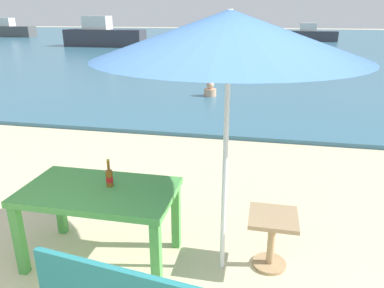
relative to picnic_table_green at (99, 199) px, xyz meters
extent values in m
cube|color=#386B84|center=(1.01, 28.79, -0.61)|extent=(120.00, 50.00, 0.08)
cube|color=#4C9E47|center=(0.00, 0.00, 0.08)|extent=(1.40, 0.80, 0.06)
cube|color=#4C9E47|center=(-0.64, -0.34, -0.30)|extent=(0.08, 0.08, 0.70)
cube|color=#4C9E47|center=(0.64, -0.34, -0.30)|extent=(0.08, 0.08, 0.70)
cube|color=#4C9E47|center=(-0.64, 0.34, -0.30)|extent=(0.08, 0.08, 0.70)
cube|color=#4C9E47|center=(0.64, 0.34, -0.30)|extent=(0.08, 0.08, 0.70)
cylinder|color=brown|center=(0.08, 0.07, 0.19)|extent=(0.06, 0.06, 0.16)
cone|color=brown|center=(0.08, 0.07, 0.27)|extent=(0.06, 0.06, 0.03)
cylinder|color=brown|center=(0.08, 0.07, 0.32)|extent=(0.03, 0.03, 0.09)
cylinder|color=red|center=(0.08, 0.07, 0.18)|extent=(0.07, 0.07, 0.05)
cylinder|color=gold|center=(0.08, 0.07, 0.37)|extent=(0.03, 0.03, 0.01)
cylinder|color=silver|center=(1.14, 0.10, 0.50)|extent=(0.04, 0.04, 2.30)
cone|color=#33598C|center=(1.14, 0.10, 1.47)|extent=(2.10, 2.10, 0.36)
cube|color=tan|center=(1.58, 0.22, -0.13)|extent=(0.44, 0.44, 0.04)
cylinder|color=tan|center=(1.58, 0.22, -0.40)|extent=(0.07, 0.07, 0.50)
cylinder|color=tan|center=(1.58, 0.22, -0.64)|extent=(0.32, 0.32, 0.03)
cylinder|color=tan|center=(-0.09, 7.19, -0.47)|extent=(0.34, 0.34, 0.20)
sphere|color=tan|center=(-0.09, 7.19, -0.27)|extent=(0.21, 0.21, 0.21)
cube|color=#38383F|center=(-9.67, 21.54, -0.01)|extent=(5.49, 1.50, 1.12)
cube|color=silver|center=(-10.17, 21.54, 0.99)|extent=(1.75, 1.12, 0.87)
cube|color=#38383F|center=(4.78, 29.40, -0.17)|extent=(3.91, 1.07, 0.80)
cube|color=silver|center=(4.42, 29.40, 0.54)|extent=(1.24, 0.80, 0.62)
cube|color=#4C4C4C|center=(-23.22, 29.83, -0.08)|extent=(4.76, 1.30, 0.97)
cube|color=silver|center=(-23.65, 29.83, 0.78)|extent=(1.52, 0.97, 0.76)
camera|label=1|loc=(1.44, -2.76, 1.62)|focal=34.12mm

